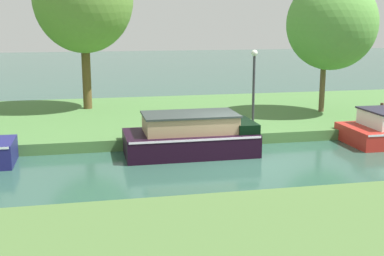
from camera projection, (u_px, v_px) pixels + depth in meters
ground_plane at (240, 161)px, 16.63m from camera, size 120.00×120.00×0.00m
riverbank_far at (195, 116)px, 23.29m from camera, size 72.00×10.00×0.40m
black_barge at (192, 136)px, 17.38m from camera, size 4.44×2.22×1.41m
willow_tree_right at (332, 24)px, 21.95m from camera, size 3.87×3.97×5.94m
lamp_post at (254, 79)px, 19.54m from camera, size 0.24×0.24×2.99m
mooring_post_near at (381, 113)px, 20.40m from camera, size 0.13×0.13×0.86m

